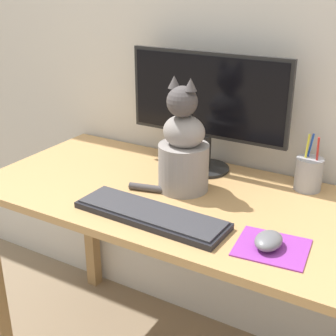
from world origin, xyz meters
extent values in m
cube|color=beige|center=(0.00, 0.35, 1.25)|extent=(7.00, 0.04, 2.50)
cube|color=tan|center=(0.00, 0.00, 0.73)|extent=(1.34, 0.63, 0.02)
cube|color=olive|center=(-0.63, 0.28, 0.36)|extent=(0.05, 0.05, 0.72)
cylinder|color=black|center=(-0.03, 0.22, 0.75)|extent=(0.17, 0.17, 0.01)
cylinder|color=black|center=(-0.03, 0.22, 0.81)|extent=(0.04, 0.04, 0.12)
cube|color=black|center=(-0.03, 0.22, 1.01)|extent=(0.57, 0.02, 0.29)
cube|color=black|center=(-0.03, 0.21, 1.01)|extent=(0.55, 0.00, 0.26)
cube|color=black|center=(-0.01, -0.18, 0.75)|extent=(0.46, 0.15, 0.02)
cube|color=#333338|center=(-0.01, -0.18, 0.76)|extent=(0.44, 0.14, 0.01)
cube|color=purple|center=(0.34, -0.16, 0.74)|extent=(0.19, 0.18, 0.00)
ellipsoid|color=slate|center=(0.33, -0.16, 0.77)|extent=(0.07, 0.10, 0.04)
cylinder|color=gray|center=(-0.02, 0.04, 0.82)|extent=(0.18, 0.18, 0.15)
ellipsoid|color=gray|center=(-0.02, 0.04, 0.94)|extent=(0.15, 0.13, 0.10)
sphere|color=#474242|center=(-0.02, 0.03, 1.03)|extent=(0.11, 0.11, 0.09)
cone|color=#474242|center=(-0.05, 0.03, 1.09)|extent=(0.04, 0.04, 0.04)
cone|color=#474242|center=(0.01, 0.02, 1.09)|extent=(0.04, 0.04, 0.04)
cylinder|color=#474242|center=(-0.07, -0.02, 0.75)|extent=(0.21, 0.07, 0.02)
cylinder|color=#99999E|center=(0.33, 0.24, 0.80)|extent=(0.09, 0.09, 0.11)
cylinder|color=yellow|center=(0.31, 0.24, 0.86)|extent=(0.01, 0.03, 0.14)
cylinder|color=#1E47B2|center=(0.31, 0.25, 0.86)|extent=(0.02, 0.02, 0.14)
cylinder|color=red|center=(0.35, 0.24, 0.86)|extent=(0.01, 0.02, 0.14)
camera|label=1|loc=(0.63, -1.17, 1.39)|focal=50.00mm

